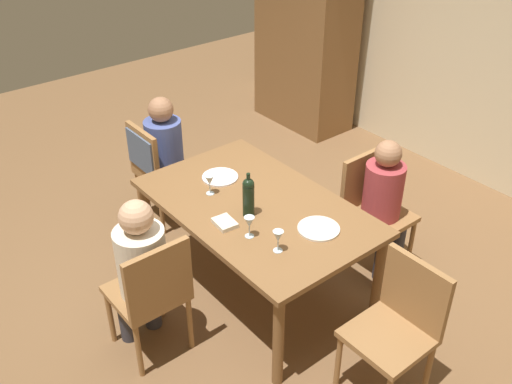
{
  "coord_description": "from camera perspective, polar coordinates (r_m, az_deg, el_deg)",
  "views": [
    {
      "loc": [
        2.59,
        -2.09,
        2.98
      ],
      "look_at": [
        0.0,
        0.0,
        0.86
      ],
      "focal_mm": 40.6,
      "sensor_mm": 36.0,
      "label": 1
    }
  ],
  "objects": [
    {
      "name": "chair_near",
      "position": [
        3.7,
        -10.2,
        -9.56
      ],
      "size": [
        0.44,
        0.44,
        0.92
      ],
      "rotation": [
        0.0,
        0.0,
        1.57
      ],
      "color": "olive",
      "rests_on": "ground_plane"
    },
    {
      "name": "armoire_cabinet",
      "position": [
        6.57,
        4.96,
        15.77
      ],
      "size": [
        1.18,
        0.62,
        2.18
      ],
      "color": "brown",
      "rests_on": "ground_plane"
    },
    {
      "name": "wine_glass_centre",
      "position": [
        3.52,
        2.2,
        -4.45
      ],
      "size": [
        0.07,
        0.07,
        0.15
      ],
      "color": "silver",
      "rests_on": "dining_table"
    },
    {
      "name": "ground_plane",
      "position": [
        4.47,
        0.0,
        -9.3
      ],
      "size": [
        10.0,
        10.0,
        0.0
      ],
      "primitive_type": "plane",
      "color": "brown"
    },
    {
      "name": "dining_table",
      "position": [
        4.05,
        0.0,
        -2.18
      ],
      "size": [
        1.68,
        1.04,
        0.76
      ],
      "color": "brown",
      "rests_on": "ground_plane"
    },
    {
      "name": "chair_far_right",
      "position": [
        4.5,
        11.33,
        -1.14
      ],
      "size": [
        0.44,
        0.44,
        0.92
      ],
      "rotation": [
        0.0,
        0.0,
        -1.57
      ],
      "color": "olive",
      "rests_on": "ground_plane"
    },
    {
      "name": "wine_glass_near_left",
      "position": [
        4.07,
        -4.59,
        1.11
      ],
      "size": [
        0.07,
        0.07,
        0.15
      ],
      "color": "silver",
      "rests_on": "dining_table"
    },
    {
      "name": "dinner_plate_guest_left",
      "position": [
        3.78,
        6.19,
        -3.61
      ],
      "size": [
        0.28,
        0.28,
        0.01
      ],
      "primitive_type": "cylinder",
      "color": "silver",
      "rests_on": "dining_table"
    },
    {
      "name": "person_woman_host",
      "position": [
        3.69,
        -11.29,
        -7.12
      ],
      "size": [
        0.36,
        0.31,
        1.15
      ],
      "rotation": [
        0.0,
        0.0,
        1.57
      ],
      "color": "#33333D",
      "rests_on": "ground_plane"
    },
    {
      "name": "dinner_plate_host",
      "position": [
        4.31,
        -3.56,
        1.48
      ],
      "size": [
        0.27,
        0.27,
        0.01
      ],
      "primitive_type": "cylinder",
      "color": "white",
      "rests_on": "dining_table"
    },
    {
      "name": "chair_left_end",
      "position": [
        4.91,
        -10.15,
        2.9
      ],
      "size": [
        0.44,
        0.46,
        0.92
      ],
      "color": "olive",
      "rests_on": "ground_plane"
    },
    {
      "name": "person_man_guest",
      "position": [
        4.38,
        12.58,
        -0.6
      ],
      "size": [
        0.34,
        0.29,
        1.1
      ],
      "rotation": [
        0.0,
        0.0,
        -1.57
      ],
      "color": "#33333D",
      "rests_on": "ground_plane"
    },
    {
      "name": "person_man_bearded",
      "position": [
        4.94,
        -8.73,
        4.1
      ],
      "size": [
        0.31,
        0.36,
        1.14
      ],
      "color": "#33333D",
      "rests_on": "ground_plane"
    },
    {
      "name": "folded_napkin",
      "position": [
        3.8,
        -3.09,
        -3.05
      ],
      "size": [
        0.17,
        0.14,
        0.03
      ],
      "primitive_type": "cube",
      "rotation": [
        0.0,
        0.0,
        -0.1
      ],
      "color": "beige",
      "rests_on": "dining_table"
    },
    {
      "name": "rear_room_partition",
      "position": [
        5.7,
        22.43,
        13.55
      ],
      "size": [
        6.4,
        0.12,
        2.7
      ],
      "primitive_type": "cube",
      "color": "beige",
      "rests_on": "ground_plane"
    },
    {
      "name": "wine_glass_near_right",
      "position": [
        3.64,
        -0.66,
        -3.05
      ],
      "size": [
        0.07,
        0.07,
        0.15
      ],
      "color": "silver",
      "rests_on": "dining_table"
    },
    {
      "name": "chair_right_end",
      "position": [
        3.55,
        13.93,
        -12.26
      ],
      "size": [
        0.44,
        0.44,
        0.92
      ],
      "rotation": [
        0.0,
        0.0,
        3.14
      ],
      "color": "olive",
      "rests_on": "ground_plane"
    },
    {
      "name": "wine_bottle_tall_green",
      "position": [
        3.81,
        -0.75,
        -0.39
      ],
      "size": [
        0.08,
        0.08,
        0.32
      ],
      "color": "black",
      "rests_on": "dining_table"
    }
  ]
}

